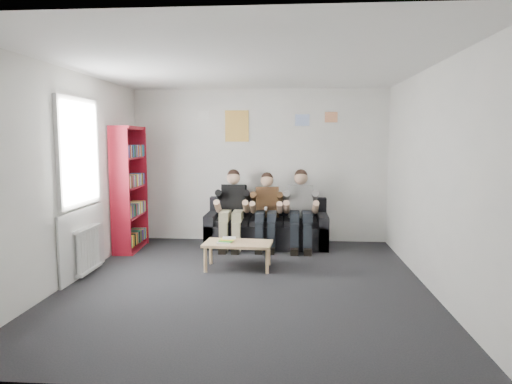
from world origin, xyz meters
TOP-DOWN VIEW (x-y plane):
  - room_shell at (0.00, 0.00)m, footprint 5.00×5.00m
  - sofa at (0.16, 2.11)m, footprint 2.05×0.84m
  - bookshelf at (-2.07, 1.64)m, footprint 0.30×0.91m
  - coffee_table at (-0.18, 0.65)m, footprint 0.95×0.52m
  - game_cases at (-0.34, 0.64)m, footprint 0.25×0.23m
  - person_left at (-0.42, 1.92)m, footprint 0.41×0.88m
  - person_middle at (0.16, 1.92)m, footprint 0.39×0.83m
  - person_right at (0.73, 1.91)m, footprint 0.42×0.89m
  - radiator at (-2.15, 0.20)m, footprint 0.10×0.64m
  - window at (-2.22, 0.20)m, footprint 0.05×1.30m
  - poster_large at (-0.40, 2.49)m, footprint 0.42×0.01m
  - poster_blue at (0.75, 2.49)m, footprint 0.25×0.01m
  - poster_pink at (1.25, 2.49)m, footprint 0.22×0.01m
  - poster_sign at (-1.00, 2.49)m, footprint 0.20×0.01m

SIDE VIEW (x-z plane):
  - sofa at x=0.16m, z-range -0.11..0.68m
  - coffee_table at x=-0.18m, z-range 0.14..0.52m
  - radiator at x=-2.15m, z-range 0.05..0.65m
  - game_cases at x=-0.34m, z-range 0.38..0.44m
  - person_middle at x=0.16m, z-range 0.00..1.26m
  - person_left at x=-0.42m, z-range -0.01..1.30m
  - person_right at x=0.73m, z-range -0.01..1.30m
  - bookshelf at x=-2.07m, z-range 0.00..2.03m
  - window at x=-2.22m, z-range -0.15..2.21m
  - room_shell at x=0.00m, z-range -1.15..3.85m
  - poster_large at x=-0.40m, z-range 1.77..2.32m
  - poster_blue at x=0.75m, z-range 2.05..2.25m
  - poster_pink at x=1.25m, z-range 2.11..2.29m
  - poster_sign at x=-1.00m, z-range 2.18..2.32m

